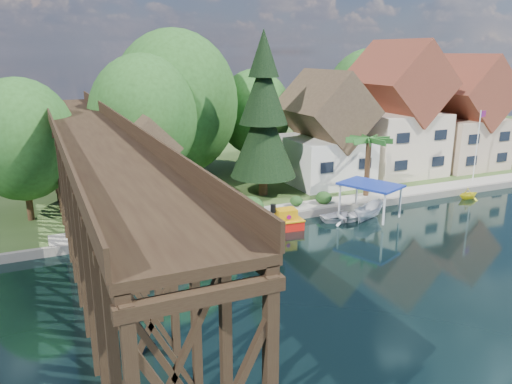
# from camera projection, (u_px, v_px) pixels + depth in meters

# --- Properties ---
(ground) EXTENTS (140.00, 140.00, 0.00)m
(ground) POSITION_uv_depth(u_px,v_px,m) (358.00, 253.00, 33.66)
(ground) COLOR black
(ground) RESTS_ON ground
(bank) EXTENTS (140.00, 52.00, 0.50)m
(bank) POSITION_uv_depth(u_px,v_px,m) (201.00, 157.00, 63.46)
(bank) COLOR #2D451B
(bank) RESTS_ON ground
(seawall) EXTENTS (60.00, 0.40, 0.62)m
(seawall) POSITION_uv_depth(u_px,v_px,m) (342.00, 209.00, 42.18)
(seawall) COLOR slate
(seawall) RESTS_ON ground
(promenade) EXTENTS (50.00, 2.60, 0.06)m
(promenade) POSITION_uv_depth(u_px,v_px,m) (353.00, 200.00, 44.04)
(promenade) COLOR gray
(promenade) RESTS_ON bank
(trestle_bridge) EXTENTS (4.12, 44.18, 9.30)m
(trestle_bridge) POSITION_uv_depth(u_px,v_px,m) (95.00, 184.00, 30.46)
(trestle_bridge) COLOR black
(trestle_bridge) RESTS_ON ground
(house_left) EXTENTS (7.64, 8.64, 11.02)m
(house_left) POSITION_uv_depth(u_px,v_px,m) (324.00, 136.00, 49.07)
(house_left) COLOR silver
(house_left) RESTS_ON bank
(house_center) EXTENTS (8.65, 9.18, 13.89)m
(house_center) POSITION_uv_depth(u_px,v_px,m) (395.00, 118.00, 52.71)
(house_center) COLOR beige
(house_center) RESTS_ON bank
(house_right) EXTENTS (8.15, 8.64, 12.45)m
(house_right) POSITION_uv_depth(u_px,v_px,m) (462.00, 120.00, 55.98)
(house_right) COLOR #C4A98D
(house_right) RESTS_ON bank
(shed) EXTENTS (5.09, 5.40, 7.85)m
(shed) POSITION_uv_depth(u_px,v_px,m) (146.00, 169.00, 41.03)
(shed) COLOR silver
(shed) RESTS_ON bank
(bg_trees) EXTENTS (49.90, 13.30, 10.57)m
(bg_trees) POSITION_uv_depth(u_px,v_px,m) (247.00, 111.00, 50.75)
(bg_trees) COLOR #382314
(bg_trees) RESTS_ON bank
(shrubs) EXTENTS (15.76, 2.47, 1.70)m
(shrubs) POSITION_uv_depth(u_px,v_px,m) (242.00, 207.00, 39.65)
(shrubs) COLOR #173D16
(shrubs) RESTS_ON bank
(conifer) EXTENTS (5.91, 5.91, 14.55)m
(conifer) POSITION_uv_depth(u_px,v_px,m) (263.00, 118.00, 43.79)
(conifer) COLOR #382314
(conifer) RESTS_ON bank
(palm_tree) EXTENTS (4.36, 4.36, 5.68)m
(palm_tree) POSITION_uv_depth(u_px,v_px,m) (369.00, 142.00, 43.95)
(palm_tree) COLOR #382314
(palm_tree) RESTS_ON bank
(flagpole) EXTENTS (1.08, 0.39, 7.15)m
(flagpole) POSITION_uv_depth(u_px,v_px,m) (478.00, 138.00, 49.27)
(flagpole) COLOR white
(flagpole) RESTS_ON bank
(tugboat) EXTENTS (3.09, 1.88, 2.14)m
(tugboat) POSITION_uv_depth(u_px,v_px,m) (284.00, 221.00, 38.03)
(tugboat) COLOR red
(tugboat) RESTS_ON ground
(boat_white_a) EXTENTS (4.35, 3.39, 0.82)m
(boat_white_a) POSITION_uv_depth(u_px,v_px,m) (345.00, 215.00, 40.20)
(boat_white_a) COLOR white
(boat_white_a) RESTS_ON ground
(boat_canopy) EXTENTS (4.70, 5.46, 2.95)m
(boat_canopy) POSITION_uv_depth(u_px,v_px,m) (369.00, 204.00, 40.26)
(boat_canopy) COLOR white
(boat_canopy) RESTS_ON ground
(boat_yellow) EXTENTS (2.22, 1.92, 1.16)m
(boat_yellow) POSITION_uv_depth(u_px,v_px,m) (469.00, 193.00, 46.00)
(boat_yellow) COLOR yellow
(boat_yellow) RESTS_ON ground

